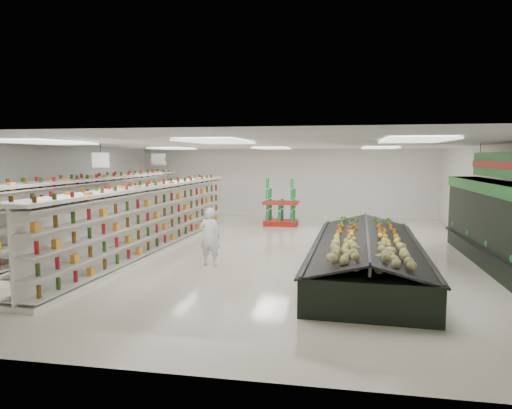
% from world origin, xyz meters
% --- Properties ---
extents(floor, '(16.00, 16.00, 0.00)m').
position_xyz_m(floor, '(0.00, 0.00, 0.00)').
color(floor, beige).
rests_on(floor, ground).
extents(ceiling, '(14.00, 16.00, 0.02)m').
position_xyz_m(ceiling, '(0.00, 0.00, 3.20)').
color(ceiling, white).
rests_on(ceiling, wall_back).
extents(wall_back, '(14.00, 0.02, 3.20)m').
position_xyz_m(wall_back, '(0.00, 8.00, 1.60)').
color(wall_back, white).
rests_on(wall_back, floor).
extents(wall_front, '(14.00, 0.02, 3.20)m').
position_xyz_m(wall_front, '(0.00, -8.00, 1.60)').
color(wall_front, white).
rests_on(wall_front, floor).
extents(wall_left, '(0.02, 16.00, 3.20)m').
position_xyz_m(wall_left, '(-7.00, 0.00, 1.60)').
color(wall_left, white).
rests_on(wall_left, floor).
extents(wall_right, '(0.02, 16.00, 3.20)m').
position_xyz_m(wall_right, '(7.00, 0.00, 1.60)').
color(wall_right, white).
rests_on(wall_right, floor).
extents(produce_wall_case, '(0.93, 8.00, 2.20)m').
position_xyz_m(produce_wall_case, '(6.53, -1.50, 1.24)').
color(produce_wall_case, black).
rests_on(produce_wall_case, floor).
extents(aisle_sign_near, '(0.52, 0.06, 0.75)m').
position_xyz_m(aisle_sign_near, '(-3.80, -2.00, 2.75)').
color(aisle_sign_near, white).
rests_on(aisle_sign_near, ceiling).
extents(aisle_sign_far, '(0.52, 0.06, 0.75)m').
position_xyz_m(aisle_sign_far, '(-3.80, 2.00, 2.75)').
color(aisle_sign_far, white).
rests_on(aisle_sign_far, ceiling).
extents(hortifruti_banner, '(0.12, 3.20, 0.95)m').
position_xyz_m(hortifruti_banner, '(6.25, -1.50, 2.65)').
color(hortifruti_banner, '#1D6F24').
rests_on(hortifruti_banner, ceiling).
extents(gondola_left, '(1.14, 12.46, 2.16)m').
position_xyz_m(gondola_left, '(-5.48, 0.51, 0.99)').
color(gondola_left, white).
rests_on(gondola_left, floor).
extents(gondola_center, '(1.40, 11.58, 2.00)m').
position_xyz_m(gondola_center, '(-2.97, -0.55, 0.92)').
color(gondola_center, white).
rests_on(gondola_center, floor).
extents(produce_island, '(2.89, 7.24, 1.07)m').
position_xyz_m(produce_island, '(3.24, -2.15, 0.49)').
color(produce_island, black).
rests_on(produce_island, floor).
extents(soda_endcap, '(1.42, 0.99, 1.79)m').
position_xyz_m(soda_endcap, '(0.20, 5.19, 0.87)').
color(soda_endcap, '#A91B13').
rests_on(soda_endcap, floor).
extents(shopper_main, '(0.58, 0.40, 1.54)m').
position_xyz_m(shopper_main, '(-0.72, -2.15, 0.77)').
color(shopper_main, white).
rests_on(shopper_main, floor).
extents(shopper_background, '(0.67, 0.98, 1.89)m').
position_xyz_m(shopper_background, '(-3.22, 4.72, 0.94)').
color(shopper_background, tan).
rests_on(shopper_background, floor).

